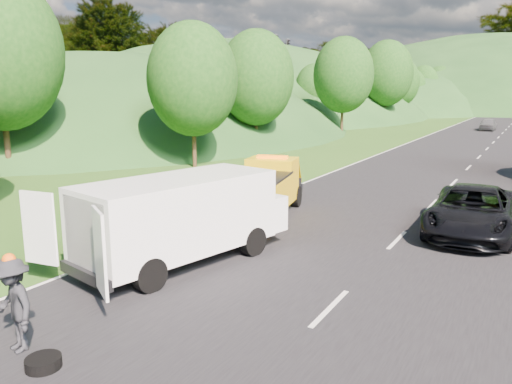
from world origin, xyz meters
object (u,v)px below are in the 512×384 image
Objects in this scene: suitcase at (129,231)px; spare_tire at (44,369)px; white_van at (184,215)px; tow_truck at (266,188)px; worker at (18,351)px; child at (193,259)px; passing_suv at (470,234)px; woman at (199,236)px.

suitcase is 1.03× the size of spare_tire.
suitcase is at bearing 177.68° from white_van.
white_van reaches higher than tow_truck.
white_van is 4.09× the size of worker.
spare_tire is at bearing -32.11° from child.
white_van is (0.65, -6.02, 0.30)m from tow_truck.
white_van is 5.99m from spare_tire.
worker is at bearing -118.41° from passing_suv.
child reaches higher than spare_tire.
worker is at bearing -63.16° from suitcase.
spare_tire is (1.25, -6.05, 0.00)m from child.
tow_truck is 5.80m from child.
tow_truck is at bearing 99.16° from spare_tire.
passing_suv is at bearing -79.74° from woman.
passing_suv is (7.38, 1.13, -1.11)m from tow_truck.
passing_suv is (6.73, 7.15, -1.41)m from white_van.
tow_truck reaches higher than suitcase.
white_van reaches higher than woman.
child is 1.53× the size of suitcase.
child is 0.17× the size of passing_suv.
passing_suv is (6.74, 6.79, 0.00)m from child.
worker is 2.82× the size of suitcase.
white_van is 5.70m from worker.
child is at bearing -169.04° from woman.
white_van is 3.19m from suitcase.
child is 1.58× the size of spare_tire.
passing_suv is at bearing -4.38° from tow_truck.
passing_suv reaches higher than suitcase.
suitcase is at bearing 113.59° from woman.
tow_truck is at bearing 142.60° from child.
woman is (-0.60, -3.64, -1.11)m from tow_truck.
tow_truck reaches higher than worker.
white_van is 11.93× the size of spare_tire.
spare_tire is at bearing -57.35° from suitcase.
woman is at bearing -112.49° from tow_truck.
white_van is at bearing 107.12° from worker.
child is 5.88m from worker.
spare_tire is at bearing 3.85° from worker.
worker reaches higher than woman.
child is (-0.01, 0.36, -1.41)m from white_van.
spare_tire is (2.49, -8.06, 0.00)m from woman.
passing_suv reaches higher than spare_tire.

